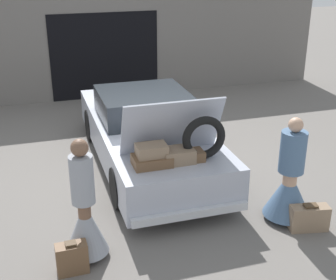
{
  "coord_description": "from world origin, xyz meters",
  "views": [
    {
      "loc": [
        -1.95,
        -7.65,
        3.74
      ],
      "look_at": [
        0.0,
        -1.28,
        0.97
      ],
      "focal_mm": 50.0,
      "sensor_mm": 36.0,
      "label": 1
    }
  ],
  "objects": [
    {
      "name": "ground_plane",
      "position": [
        0.0,
        0.0,
        0.0
      ],
      "size": [
        40.0,
        40.0,
        0.0
      ],
      "primitive_type": "plane",
      "color": "slate"
    },
    {
      "name": "suitcase_beside_right_person",
      "position": [
        1.61,
        -2.81,
        0.19
      ],
      "size": [
        0.57,
        0.31,
        0.4
      ],
      "color": "#8C7259",
      "rests_on": "ground_plane"
    },
    {
      "name": "garage_wall_back",
      "position": [
        0.0,
        4.36,
        1.39
      ],
      "size": [
        12.0,
        0.14,
        2.8
      ],
      "color": "slate",
      "rests_on": "ground_plane"
    },
    {
      "name": "person_left",
      "position": [
        -1.47,
        -2.51,
        0.59
      ],
      "size": [
        0.56,
        0.56,
        1.64
      ],
      "rotation": [
        0.0,
        0.0,
        -1.61
      ],
      "color": "brown",
      "rests_on": "ground_plane"
    },
    {
      "name": "suitcase_beside_left_person",
      "position": [
        -1.69,
        -2.79,
        0.2
      ],
      "size": [
        0.39,
        0.21,
        0.43
      ],
      "color": "brown",
      "rests_on": "ground_plane"
    },
    {
      "name": "person_right",
      "position": [
        1.47,
        -2.45,
        0.56
      ],
      "size": [
        0.7,
        0.7,
        1.58
      ],
      "rotation": [
        0.0,
        0.0,
        1.58
      ],
      "color": "tan",
      "rests_on": "ground_plane"
    },
    {
      "name": "car",
      "position": [
        0.0,
        -0.01,
        0.6
      ],
      "size": [
        1.84,
        4.73,
        1.71
      ],
      "color": "#B2B7C6",
      "rests_on": "ground_plane"
    }
  ]
}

